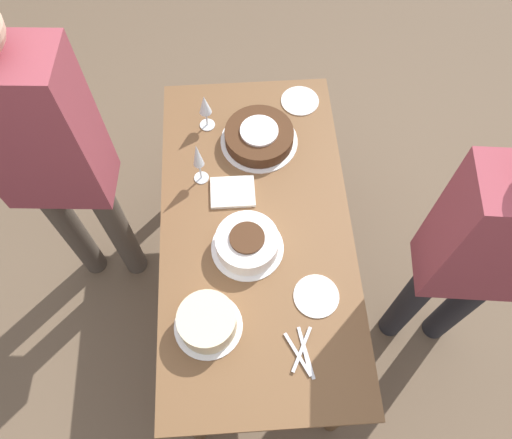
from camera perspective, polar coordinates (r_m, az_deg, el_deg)
name	(u,v)px	position (r m, az deg, el deg)	size (l,w,h in m)	color
ground_plane	(256,290)	(2.66, 0.00, -8.09)	(12.00, 12.00, 0.00)	brown
dining_table	(256,239)	(2.08, 0.00, -2.26)	(1.50, 0.75, 0.75)	brown
cake_center_white	(247,243)	(1.89, -1.01, -2.73)	(0.28, 0.28, 0.10)	white
cake_front_chocolate	(259,136)	(2.16, 0.36, 9.47)	(0.33, 0.33, 0.08)	white
cake_back_decorated	(207,322)	(1.78, -5.59, -11.60)	(0.25, 0.25, 0.10)	white
wine_glass_near	(198,157)	(1.96, -6.67, 7.11)	(0.06, 0.06, 0.23)	silver
wine_glass_far	(205,106)	(2.15, -5.86, 12.76)	(0.07, 0.07, 0.19)	silver
dessert_plate_left	(316,296)	(1.86, 6.90, -8.69)	(0.17, 0.17, 0.01)	white
dessert_plate_right	(300,101)	(2.33, 5.04, 13.35)	(0.17, 0.17, 0.01)	white
fork_pile	(303,352)	(1.80, 5.35, -14.87)	(0.18, 0.10, 0.01)	silver
napkin_stack	(233,192)	(2.03, -2.68, 3.16)	(0.14, 0.18, 0.02)	silver
person_cutting	(485,252)	(1.89, 24.75, -3.41)	(0.27, 0.42, 1.55)	#232328
person_watching	(48,155)	(1.97, -22.70, 6.78)	(0.25, 0.42, 1.68)	#4C4238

